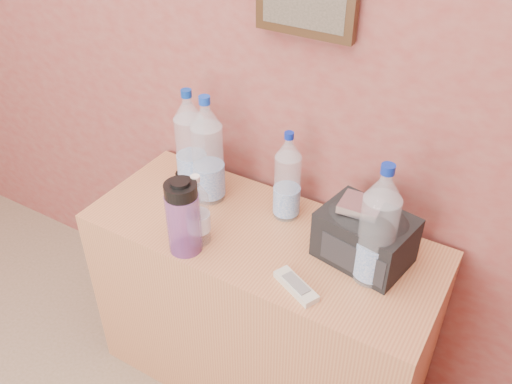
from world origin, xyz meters
TOP-DOWN VIEW (x-y plane):
  - dresser at (0.26, 1.74)m, footprint 1.14×0.47m
  - pet_large_a at (0.01, 1.82)m, footprint 0.10×0.10m
  - pet_large_b at (-0.08, 1.85)m, footprint 0.10×0.10m
  - pet_large_c at (0.28, 1.87)m, footprint 0.08×0.08m
  - pet_large_d at (0.62, 1.74)m, footprint 0.10×0.10m
  - pet_small at (0.11, 1.62)m, footprint 0.07×0.07m
  - nalgene_bottle at (0.10, 1.57)m, footprint 0.10×0.10m
  - sunglasses at (-0.09, 1.87)m, footprint 0.15×0.09m
  - ac_remote at (0.46, 1.59)m, footprint 0.16×0.11m
  - toiletry_bag at (0.57, 1.80)m, footprint 0.29×0.23m
  - foil_packet at (0.55, 1.80)m, footprint 0.12×0.10m

SIDE VIEW (x-z plane):
  - dresser at x=0.26m, z-range 0.00..0.71m
  - ac_remote at x=0.46m, z-range 0.71..0.73m
  - sunglasses at x=-0.09m, z-range 0.71..0.75m
  - toiletry_bag at x=0.57m, z-range 0.71..0.89m
  - pet_small at x=0.11m, z-range 0.70..0.94m
  - nalgene_bottle at x=0.10m, z-range 0.71..0.96m
  - pet_large_c at x=0.28m, z-range 0.69..1.00m
  - pet_large_b at x=-0.08m, z-range 0.69..1.06m
  - pet_large_a at x=0.01m, z-range 0.69..1.07m
  - pet_large_d at x=0.62m, z-range 0.69..1.07m
  - foil_packet at x=0.55m, z-range 0.89..0.91m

